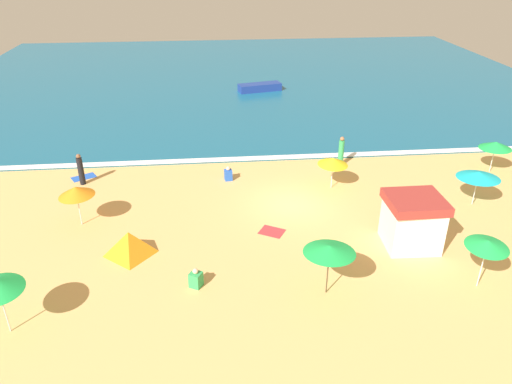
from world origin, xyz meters
TOP-DOWN VIEW (x-y plane):
  - ground_plane at (0.00, 0.00)m, footprint 60.00×60.00m
  - ocean_water at (0.00, 28.00)m, footprint 60.00×44.00m
  - wave_breaker_foam at (0.00, 6.30)m, footprint 57.00×0.70m
  - lifeguard_cabana at (4.86, -4.42)m, footprint 2.52×2.38m
  - beach_umbrella_2 at (2.63, 1.81)m, footprint 2.39×2.39m
  - beach_umbrella_3 at (6.52, -7.72)m, footprint 1.83×1.84m
  - beach_umbrella_4 at (-10.90, -1.02)m, footprint 2.26×2.25m
  - beach_umbrella_5 at (12.96, 3.00)m, footprint 2.46×2.45m
  - beach_umbrella_6 at (9.80, -0.93)m, footprint 2.61×2.62m
  - beach_umbrella_7 at (0.18, -7.51)m, footprint 2.43×2.44m
  - beach_tent at (-8.09, -3.95)m, footprint 1.94×1.97m
  - beachgoer_0 at (-3.27, 3.43)m, footprint 0.49×0.49m
  - beachgoer_1 at (3.95, 4.89)m, footprint 0.35×0.35m
  - beachgoer_2 at (-11.84, 3.72)m, footprint 0.47×0.47m
  - beachgoer_4 at (-5.09, -6.58)m, footprint 0.63×0.63m
  - beach_towel_0 at (-1.42, -2.68)m, footprint 1.47×1.38m
  - beach_towel_2 at (-12.01, 4.64)m, footprint 1.61×1.40m
  - small_boat_0 at (0.63, 22.47)m, footprint 4.22×2.17m

SIDE VIEW (x-z plane):
  - ground_plane at x=0.00m, z-range 0.00..0.00m
  - beach_towel_2 at x=-12.01m, z-range 0.00..0.01m
  - beach_towel_0 at x=-1.42m, z-range 0.00..0.01m
  - ocean_water at x=0.00m, z-range 0.00..0.10m
  - wave_breaker_foam at x=0.00m, z-range 0.10..0.11m
  - beachgoer_4 at x=-5.09m, z-range -0.08..0.80m
  - beachgoer_0 at x=-3.27m, z-range -0.07..0.81m
  - small_boat_0 at x=0.63m, z-range 0.10..0.80m
  - beach_tent at x=-8.09m, z-range 0.00..1.17m
  - beachgoer_2 at x=-11.84m, z-range -0.04..1.86m
  - beachgoer_1 at x=3.95m, z-range -0.04..1.89m
  - lifeguard_cabana at x=4.86m, z-range 0.03..2.51m
  - beach_umbrella_2 at x=2.63m, z-range 0.70..2.61m
  - beach_umbrella_6 at x=9.80m, z-range 0.77..2.75m
  - beach_umbrella_5 at x=12.96m, z-range 0.77..2.77m
  - beach_umbrella_4 at x=-10.90m, z-range 0.80..2.95m
  - beach_umbrella_3 at x=6.52m, z-range 0.92..3.22m
  - beach_umbrella_7 at x=0.18m, z-range 0.95..3.26m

